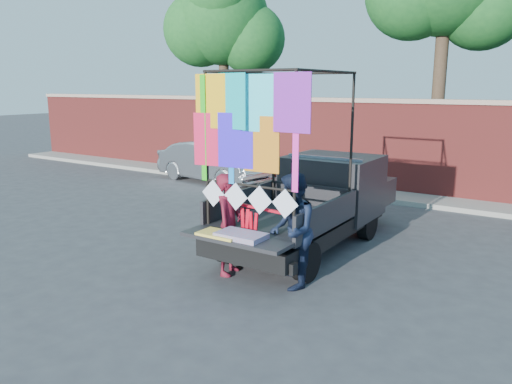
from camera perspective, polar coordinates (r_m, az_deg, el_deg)
The scene contains 9 objects.
ground at distance 8.47m, azimuth -1.48°, elevation -8.34°, with size 90.00×90.00×0.00m, color #38383A.
brick_wall at distance 14.35m, azimuth 14.69°, elevation 5.16°, with size 30.00×0.45×2.61m.
curb at distance 13.90m, azimuth 13.48°, elevation -0.28°, with size 30.00×1.20×0.12m, color gray.
tree_left at distance 18.44m, azimuth -3.88°, elevation 18.77°, with size 4.20×3.30×7.05m.
pickup_truck at distance 9.65m, azimuth 7.41°, elevation -0.91°, with size 2.01×5.06×3.18m.
sedan at distance 15.60m, azimuth -5.03°, elevation 3.46°, with size 1.33×3.82×1.26m, color #AEB0B5.
woman at distance 7.88m, azimuth -3.12°, elevation -3.71°, with size 0.59×0.39×1.62m, color maroon.
man at distance 7.36m, azimuth 4.14°, elevation -4.44°, with size 0.84×0.65×1.73m, color #141C32.
streamer_bundle at distance 7.62m, azimuth -0.30°, elevation -3.13°, with size 0.91×0.17×0.63m.
Camera 1 is at (4.53, -6.52, 2.95)m, focal length 35.00 mm.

